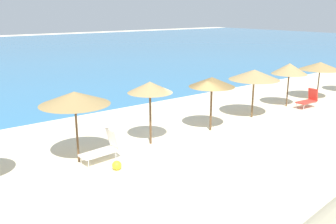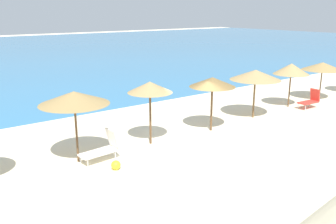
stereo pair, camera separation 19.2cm
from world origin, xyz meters
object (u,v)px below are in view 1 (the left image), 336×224
Objects in this scene: lounge_chair_1 at (308,100)px; beach_ball at (117,165)px; lounge_chair_2 at (103,148)px; beach_umbrella_5 at (212,82)px; beach_umbrella_7 at (289,69)px; beach_umbrella_8 at (320,66)px; beach_umbrella_3 at (75,98)px; beach_umbrella_4 at (150,87)px; beach_umbrella_6 at (254,75)px.

beach_ball is at bearing 96.52° from lounge_chair_1.
lounge_chair_2 is at bearing 87.99° from beach_ball.
beach_umbrella_5 is 7.82m from lounge_chair_1.
lounge_chair_2 is 4.51× the size of beach_ball.
beach_ball is (-12.74, -1.80, -2.11)m from beach_umbrella_7.
beach_umbrella_7 is 13.03m from beach_ball.
beach_umbrella_5 is 6.43m from beach_ball.
beach_umbrella_8 is at bearing 6.15° from beach_ball.
beach_umbrella_8 is at bearing 0.65° from beach_umbrella_3.
beach_umbrella_4 is 1.05× the size of beach_umbrella_5.
beach_umbrella_4 reaches higher than beach_umbrella_5.
lounge_chair_2 is at bearing -176.74° from beach_umbrella_7.
beach_umbrella_4 is 1.07× the size of beach_umbrella_8.
beach_umbrella_4 is 3.37m from beach_umbrella_5.
beach_umbrella_7 is 12.84m from lounge_chair_2.
beach_umbrella_5 is 6.16m from lounge_chair_2.
beach_umbrella_7 is at bearing 178.55° from beach_umbrella_8.
beach_umbrella_5 reaches higher than lounge_chair_1.
lounge_chair_2 is 1.12m from beach_ball.
beach_umbrella_6 is 9.41m from lounge_chair_2.
beach_ball is (-9.26, -1.54, -2.15)m from beach_umbrella_6.
beach_umbrella_5 is 7.47× the size of beach_ball.
lounge_chair_2 is (0.82, -0.45, -2.01)m from beach_umbrella_3.
beach_umbrella_3 is at bearing -179.35° from beach_umbrella_8.
beach_ball is (-13.49, -0.84, -0.32)m from lounge_chair_1.
beach_umbrella_3 reaches higher than lounge_chair_2.
beach_umbrella_7 reaches higher than beach_umbrella_8.
beach_umbrella_3 is 2.90m from beach_ball.
lounge_chair_1 is at bearing -3.45° from beach_umbrella_4.
beach_umbrella_4 reaches higher than beach_ball.
lounge_chair_1 is (10.94, -0.66, -2.00)m from beach_umbrella_4.
beach_ball is at bearing 172.65° from lounge_chair_2.
beach_umbrella_8 reaches higher than beach_ball.
beach_umbrella_4 is 3.76m from beach_ball.
beach_umbrella_3 reaches higher than beach_umbrella_8.
beach_umbrella_4 is 1.02× the size of beach_umbrella_6.
beach_umbrella_6 is 3.49m from beach_umbrella_7.
beach_umbrella_3 reaches higher than beach_umbrella_6.
beach_umbrella_4 is at bearing 176.05° from beach_umbrella_5.
beach_umbrella_7 is 1.66× the size of lounge_chair_2.
beach_umbrella_5 reaches higher than beach_umbrella_8.
beach_umbrella_4 is 7.87× the size of beach_ball.
beach_umbrella_6 is 1.71× the size of lounge_chair_2.
lounge_chair_2 is (-13.45, 0.23, 0.01)m from lounge_chair_1.
lounge_chair_1 is (14.28, -0.69, -2.02)m from beach_umbrella_3.
beach_umbrella_5 is at bearing -93.45° from lounge_chair_2.
beach_umbrella_3 is 1.01× the size of beach_umbrella_4.
beach_umbrella_4 is at bearing -0.46° from beach_umbrella_3.
beach_umbrella_5 is 1.00× the size of beach_umbrella_7.
beach_umbrella_8 is 3.07m from lounge_chair_1.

